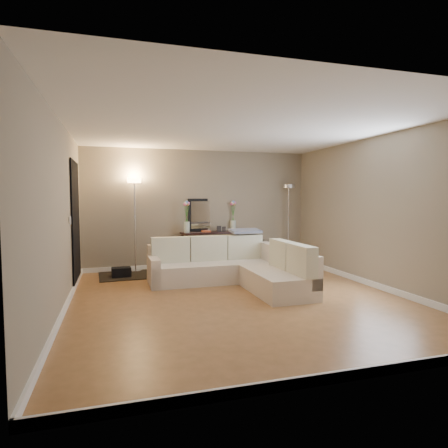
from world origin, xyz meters
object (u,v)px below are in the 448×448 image
object	(u,v)px
sectional_sofa	(235,267)
floor_lamp_unlit	(289,208)
floor_lamp_lit	(135,206)
console_table	(207,248)

from	to	relation	value
sectional_sofa	floor_lamp_unlit	world-z (taller)	floor_lamp_unlit
floor_lamp_lit	console_table	bearing A→B (deg)	-0.66
sectional_sofa	console_table	distance (m)	1.68
sectional_sofa	floor_lamp_unlit	size ratio (longest dim) A/B	1.28
sectional_sofa	floor_lamp_lit	distance (m)	2.60
floor_lamp_unlit	floor_lamp_lit	bearing A→B (deg)	178.94
floor_lamp_lit	sectional_sofa	bearing A→B (deg)	-45.68
sectional_sofa	floor_lamp_lit	bearing A→B (deg)	134.32
floor_lamp_unlit	console_table	bearing A→B (deg)	178.61
console_table	floor_lamp_unlit	xyz separation A→B (m)	(1.94, -0.05, 0.86)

